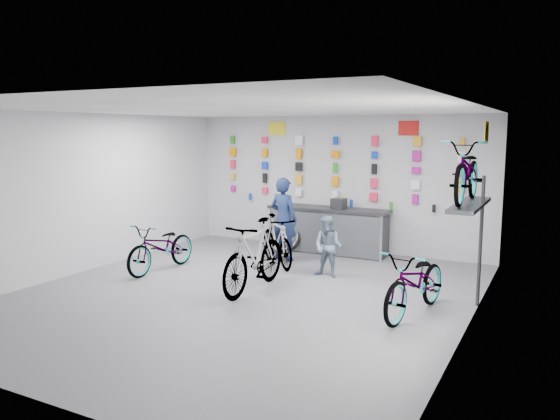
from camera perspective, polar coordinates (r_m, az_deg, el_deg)
The scene contains 21 objects.
floor at distance 9.08m, azimuth -3.81°, elevation -8.79°, with size 8.00×8.00×0.00m, color #535358.
ceiling at distance 8.69m, azimuth -4.00°, elevation 10.49°, with size 8.00×8.00×0.00m, color white.
wall_back at distance 12.32m, azimuth 5.89°, elevation 2.81°, with size 7.00×7.00×0.00m, color silver.
wall_front at distance 5.80m, azimuth -25.13°, elevation -4.05°, with size 7.00×7.00×0.00m, color silver.
wall_left at distance 10.99m, azimuth -19.65°, elevation 1.72°, with size 8.00×8.00×0.00m, color silver.
wall_right at distance 7.56m, azimuth 19.35°, elevation -1.03°, with size 8.00×8.00×0.00m, color silver.
counter at distance 12.04m, azimuth 5.01°, elevation -2.17°, with size 2.70×0.66×1.00m.
merch_wall at distance 12.18m, azimuth 6.43°, elevation 4.20°, with size 5.57×0.08×1.56m.
wall_bracket at distance 8.76m, azimuth 19.39°, elevation -0.05°, with size 0.39×1.90×2.00m.
sign_left at distance 12.88m, azimuth -0.33°, elevation 8.52°, with size 0.42×0.02×0.30m, color yellow.
sign_right at distance 11.75m, azimuth 13.28°, elevation 8.33°, with size 0.42×0.02×0.30m, color red.
sign_side at distance 8.66m, azimuth 20.77°, elevation 7.67°, with size 0.02×0.40×0.30m, color yellow.
bike_left at distance 10.67m, azimuth -12.26°, elevation -3.78°, with size 0.62×1.79×0.94m, color gray.
bike_center at distance 9.12m, azimuth -2.72°, elevation -4.80°, with size 0.56×2.00×1.20m, color gray.
bike_right at distance 8.18m, azimuth 14.04°, elevation -7.32°, with size 0.66×1.89×0.99m, color gray.
bike_service at distance 10.84m, azimuth -0.33°, elevation -3.21°, with size 0.47×1.68×1.01m, color gray.
bike_wall at distance 8.71m, azimuth 19.06°, elevation 3.82°, with size 0.63×1.80×0.95m, color gray.
clerk at distance 11.24m, azimuth 0.38°, elevation -0.95°, with size 0.63×0.41×1.72m, color #152147.
customer at distance 10.03m, azimuth 5.04°, elevation -3.84°, with size 0.55×0.43×1.13m, color slate.
spare_wheel at distance 12.10m, azimuth 0.46°, elevation -2.67°, with size 0.81×0.48×0.75m.
register at distance 11.86m, azimuth 6.16°, elevation 0.70°, with size 0.28×0.30×0.22m, color black.
Camera 1 is at (4.55, -7.39, 2.65)m, focal length 35.00 mm.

